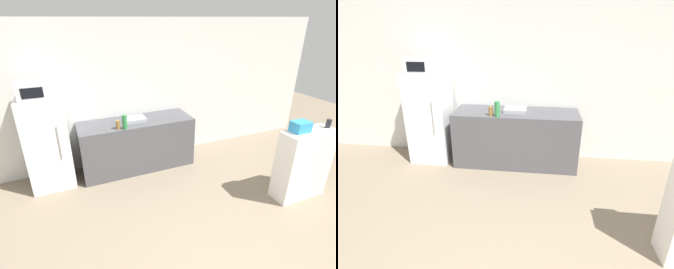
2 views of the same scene
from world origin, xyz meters
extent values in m
cube|color=silver|center=(0.00, 3.29, 1.30)|extent=(8.00, 0.06, 2.60)
cube|color=silver|center=(-1.58, 2.91, 0.76)|extent=(0.65, 0.57, 1.51)
cylinder|color=#B7B7BC|center=(-1.40, 2.61, 0.87)|extent=(0.02, 0.02, 0.53)
cube|color=white|center=(-1.58, 2.91, 1.63)|extent=(0.52, 0.40, 0.25)
cube|color=black|center=(-1.63, 2.70, 1.63)|extent=(0.29, 0.01, 0.15)
cube|color=#4C4C51|center=(-0.11, 2.91, 0.46)|extent=(2.02, 0.68, 0.92)
cube|color=#9EA3A8|center=(-0.12, 2.93, 0.95)|extent=(0.36, 0.30, 0.06)
cylinder|color=#2D7F42|center=(-0.38, 2.64, 1.04)|extent=(0.08, 0.08, 0.24)
cylinder|color=olive|center=(-0.48, 2.67, 0.99)|extent=(0.07, 0.07, 0.14)
camera|label=1|loc=(-1.28, -1.28, 2.59)|focal=28.00mm
camera|label=2|loc=(0.24, -1.14, 2.18)|focal=28.00mm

